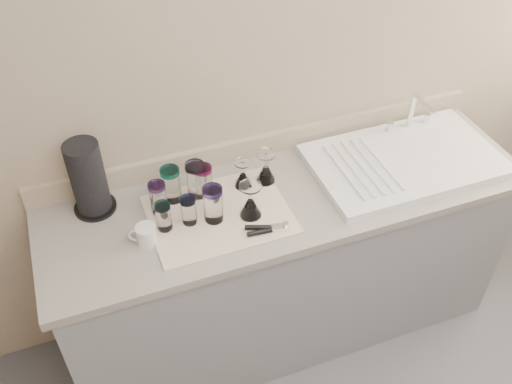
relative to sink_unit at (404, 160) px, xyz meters
name	(u,v)px	position (x,y,z in m)	size (l,w,h in m)	color
counter_unit	(285,264)	(-0.55, 0.00, -0.47)	(2.06, 0.62, 0.90)	gray
sink_unit	(404,160)	(0.00, 0.00, 0.00)	(0.82, 0.50, 0.22)	white
dish_towel	(219,214)	(-0.86, -0.03, -0.02)	(0.55, 0.42, 0.01)	white
tumbler_teal	(158,197)	(-1.08, 0.08, 0.06)	(0.07, 0.07, 0.14)	white
tumbler_cyan	(171,184)	(-1.01, 0.12, 0.07)	(0.08, 0.08, 0.16)	white
tumbler_purple	(204,181)	(-0.88, 0.10, 0.06)	(0.07, 0.07, 0.14)	white
tumbler_magenta	(164,216)	(-1.08, -0.03, 0.05)	(0.06, 0.06, 0.12)	white
tumbler_blue	(189,210)	(-0.98, -0.03, 0.05)	(0.06, 0.06, 0.12)	white
tumbler_lavender	(213,204)	(-0.89, -0.05, 0.07)	(0.08, 0.08, 0.16)	white
tumbler_extra	(196,179)	(-0.91, 0.12, 0.07)	(0.08, 0.08, 0.16)	white
goblet_back_left	(243,178)	(-0.72, 0.10, 0.03)	(0.07, 0.07, 0.13)	white
goblet_back_right	(266,171)	(-0.62, 0.10, 0.04)	(0.08, 0.08, 0.15)	white
goblet_front_left	(250,205)	(-0.75, -0.08, 0.04)	(0.09, 0.09, 0.15)	white
can_opener	(267,229)	(-0.72, -0.18, 0.00)	(0.16, 0.08, 0.02)	silver
white_mug	(146,235)	(-1.16, -0.07, 0.02)	(0.12, 0.10, 0.08)	silver
paper_towel_roll	(88,179)	(-1.32, 0.19, 0.14)	(0.17, 0.17, 0.32)	black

